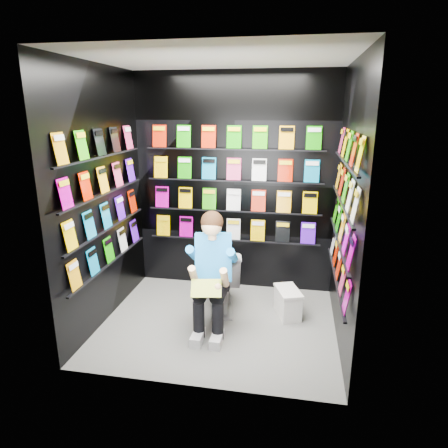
# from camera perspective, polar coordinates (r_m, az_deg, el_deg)

# --- Properties ---
(floor) EXTENTS (2.40, 2.40, 0.00)m
(floor) POSITION_cam_1_polar(r_m,az_deg,el_deg) (4.32, -0.81, -14.04)
(floor) COLOR slate
(floor) RESTS_ON ground
(ceiling) EXTENTS (2.40, 2.40, 0.00)m
(ceiling) POSITION_cam_1_polar(r_m,az_deg,el_deg) (3.76, -0.98, 22.67)
(ceiling) COLOR white
(ceiling) RESTS_ON floor
(wall_back) EXTENTS (2.40, 0.04, 2.60)m
(wall_back) POSITION_cam_1_polar(r_m,az_deg,el_deg) (4.80, 1.46, 5.67)
(wall_back) COLOR black
(wall_back) RESTS_ON floor
(wall_front) EXTENTS (2.40, 0.04, 2.60)m
(wall_front) POSITION_cam_1_polar(r_m,az_deg,el_deg) (2.90, -4.75, -1.44)
(wall_front) COLOR black
(wall_front) RESTS_ON floor
(wall_left) EXTENTS (0.04, 2.00, 2.60)m
(wall_left) POSITION_cam_1_polar(r_m,az_deg,el_deg) (4.23, -17.06, 3.53)
(wall_left) COLOR black
(wall_left) RESTS_ON floor
(wall_right) EXTENTS (0.04, 2.00, 2.60)m
(wall_right) POSITION_cam_1_polar(r_m,az_deg,el_deg) (3.79, 17.20, 2.12)
(wall_right) COLOR black
(wall_right) RESTS_ON floor
(comics_back) EXTENTS (2.10, 0.06, 1.37)m
(comics_back) POSITION_cam_1_polar(r_m,az_deg,el_deg) (4.77, 1.40, 5.66)
(comics_back) COLOR #C01900
(comics_back) RESTS_ON wall_back
(comics_left) EXTENTS (0.06, 1.70, 1.37)m
(comics_left) POSITION_cam_1_polar(r_m,az_deg,el_deg) (4.22, -16.70, 3.59)
(comics_left) COLOR #C01900
(comics_left) RESTS_ON wall_left
(comics_right) EXTENTS (0.06, 1.70, 1.37)m
(comics_right) POSITION_cam_1_polar(r_m,az_deg,el_deg) (3.79, 16.76, 2.22)
(comics_right) COLOR #C01900
(comics_right) RESTS_ON wall_right
(toilet) EXTENTS (0.55, 0.82, 0.73)m
(toilet) POSITION_cam_1_polar(r_m,az_deg,el_deg) (4.47, -0.42, -7.69)
(toilet) COLOR white
(toilet) RESTS_ON floor
(longbox) EXTENTS (0.31, 0.41, 0.28)m
(longbox) POSITION_cam_1_polar(r_m,az_deg,el_deg) (4.47, 9.08, -11.16)
(longbox) COLOR silver
(longbox) RESTS_ON floor
(longbox_lid) EXTENTS (0.34, 0.44, 0.03)m
(longbox_lid) POSITION_cam_1_polar(r_m,az_deg,el_deg) (4.40, 9.17, -9.40)
(longbox_lid) COLOR silver
(longbox_lid) RESTS_ON longbox
(reader) EXTENTS (0.61, 0.79, 1.31)m
(reader) POSITION_cam_1_polar(r_m,az_deg,el_deg) (3.98, -1.46, -4.84)
(reader) COLOR #2989DD
(reader) RESTS_ON toilet
(held_comic) EXTENTS (0.31, 0.21, 0.12)m
(held_comic) POSITION_cam_1_polar(r_m,az_deg,el_deg) (3.73, -2.56, -9.15)
(held_comic) COLOR #2D9519
(held_comic) RESTS_ON reader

